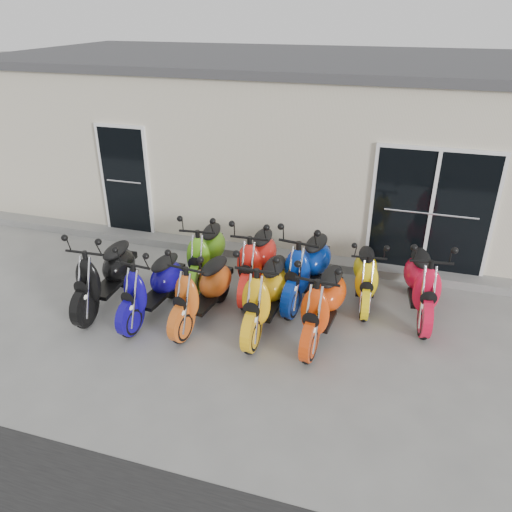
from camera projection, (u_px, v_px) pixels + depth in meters
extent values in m
plane|color=gray|center=(245.00, 315.00, 7.77)|extent=(80.00, 80.00, 0.00)
cube|color=beige|center=(315.00, 137.00, 11.49)|extent=(14.00, 6.00, 3.20)
cube|color=#3F3F42|center=(319.00, 59.00, 10.73)|extent=(14.20, 6.20, 0.16)
cube|color=gray|center=(278.00, 256.00, 9.46)|extent=(14.00, 0.40, 0.15)
cube|color=black|center=(125.00, 178.00, 9.89)|extent=(1.07, 0.08, 2.22)
cube|color=black|center=(431.00, 209.00, 8.37)|extent=(2.02, 0.08, 2.22)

